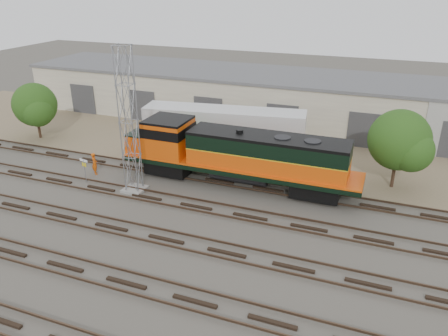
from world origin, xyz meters
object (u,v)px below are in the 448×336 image
(locomotive, at_px, (235,154))
(worker, at_px, (95,163))
(signal_tower, at_px, (129,125))
(semi_trailer, at_px, (228,127))

(locomotive, bearing_deg, worker, -168.97)
(locomotive, height_order, signal_tower, signal_tower)
(semi_trailer, bearing_deg, worker, -147.64)
(locomotive, relative_size, signal_tower, 1.72)
(locomotive, height_order, semi_trailer, locomotive)
(signal_tower, height_order, worker, signal_tower)
(locomotive, relative_size, worker, 10.06)
(signal_tower, xyz_separation_m, worker, (-4.65, 1.49, -4.33))
(locomotive, xyz_separation_m, signal_tower, (-6.80, -3.72, 2.71))
(signal_tower, distance_m, semi_trailer, 10.30)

